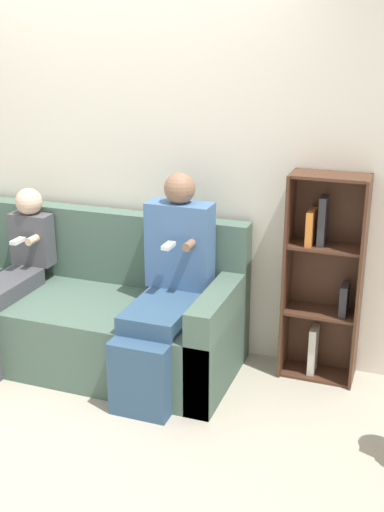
{
  "coord_description": "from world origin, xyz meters",
  "views": [
    {
      "loc": [
        1.91,
        -2.91,
        2.11
      ],
      "look_at": [
        0.64,
        0.57,
        0.8
      ],
      "focal_mm": 45.0,
      "sensor_mm": 36.0,
      "label": 1
    }
  ],
  "objects": [
    {
      "name": "adult_seated",
      "position": [
        0.52,
        0.44,
        0.66
      ],
      "size": [
        0.41,
        0.81,
        1.3
      ],
      "color": "#335170",
      "rests_on": "ground_plane"
    },
    {
      "name": "couch",
      "position": [
        -0.14,
        0.52,
        0.3
      ],
      "size": [
        2.12,
        0.85,
        0.95
      ],
      "color": "#4C6656",
      "rests_on": "ground_plane"
    },
    {
      "name": "ground_plane",
      "position": [
        0.0,
        0.0,
        0.0
      ],
      "size": [
        14.0,
        14.0,
        0.0
      ],
      "primitive_type": "plane",
      "color": "#B2A893"
    },
    {
      "name": "bookshelf",
      "position": [
        1.4,
        0.85,
        0.66
      ],
      "size": [
        0.47,
        0.26,
        1.32
      ],
      "color": "#4C2D1E",
      "rests_on": "ground_plane"
    },
    {
      "name": "child_seated",
      "position": [
        -0.59,
        0.39,
        0.56
      ],
      "size": [
        0.29,
        0.83,
        1.1
      ],
      "color": "#47474C",
      "rests_on": "ground_plane"
    },
    {
      "name": "back_wall",
      "position": [
        0.0,
        0.98,
        1.27
      ],
      "size": [
        10.0,
        0.06,
        2.55
      ],
      "color": "silver",
      "rests_on": "ground_plane"
    }
  ]
}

